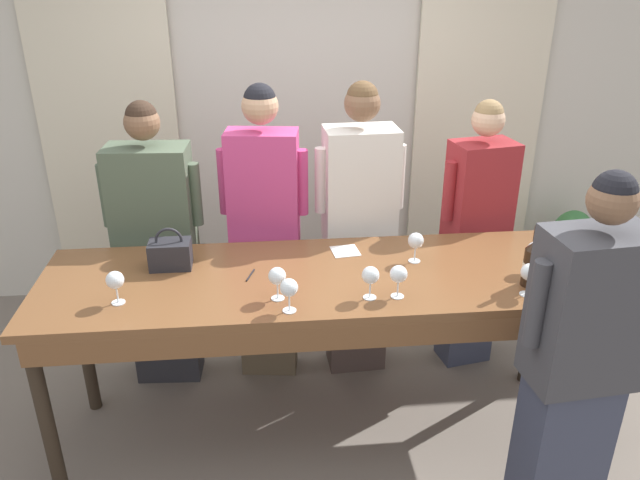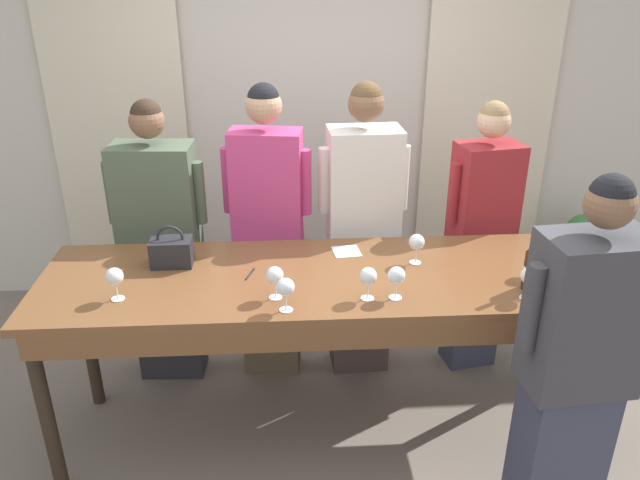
{
  "view_description": "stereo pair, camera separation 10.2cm",
  "coord_description": "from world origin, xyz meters",
  "px_view_note": "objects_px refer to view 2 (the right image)",
  "views": [
    {
      "loc": [
        -0.27,
        -2.72,
        2.46
      ],
      "look_at": [
        0.0,
        0.08,
        1.15
      ],
      "focal_mm": 35.0,
      "sensor_mm": 36.0,
      "label": 1
    },
    {
      "loc": [
        -0.17,
        -2.73,
        2.46
      ],
      "look_at": [
        0.0,
        0.08,
        1.15
      ],
      "focal_mm": 35.0,
      "sensor_mm": 36.0,
      "label": 2
    }
  ],
  "objects_px": {
    "potted_plant": "(580,255)",
    "host_pouring": "(574,376)",
    "wine_glass_center_right": "(417,243)",
    "wine_glass_center_left": "(564,236)",
    "wine_glass_front_mid": "(537,254)",
    "wine_glass_near_host": "(275,276)",
    "wine_glass_front_right": "(595,280)",
    "guest_cream_sweater": "(362,234)",
    "wine_bottle": "(533,267)",
    "guest_striped_shirt": "(480,238)",
    "wine_glass_front_left": "(368,277)",
    "handbag": "(172,251)",
    "wine_glass_center_mid": "(396,276)",
    "wine_glass_back_right": "(115,277)",
    "wine_glass_back_left": "(286,288)",
    "tasting_bar": "(321,295)",
    "guest_olive_jacket": "(162,246)",
    "guest_pink_top": "(269,233)",
    "wine_glass_back_mid": "(529,277)"
  },
  "relations": [
    {
      "from": "wine_glass_center_left",
      "to": "guest_striped_shirt",
      "type": "height_order",
      "value": "guest_striped_shirt"
    },
    {
      "from": "wine_glass_front_mid",
      "to": "wine_glass_center_right",
      "type": "relative_size",
      "value": 1.0
    },
    {
      "from": "wine_bottle",
      "to": "potted_plant",
      "type": "relative_size",
      "value": 0.45
    },
    {
      "from": "wine_glass_front_mid",
      "to": "host_pouring",
      "type": "height_order",
      "value": "host_pouring"
    },
    {
      "from": "tasting_bar",
      "to": "wine_glass_near_host",
      "type": "height_order",
      "value": "wine_glass_near_host"
    },
    {
      "from": "wine_glass_front_mid",
      "to": "wine_glass_center_right",
      "type": "distance_m",
      "value": 0.58
    },
    {
      "from": "wine_bottle",
      "to": "wine_glass_center_right",
      "type": "relative_size",
      "value": 1.93
    },
    {
      "from": "wine_bottle",
      "to": "guest_striped_shirt",
      "type": "distance_m",
      "value": 0.87
    },
    {
      "from": "wine_glass_center_left",
      "to": "host_pouring",
      "type": "distance_m",
      "value": 0.92
    },
    {
      "from": "wine_glass_front_mid",
      "to": "wine_glass_near_host",
      "type": "distance_m",
      "value": 1.29
    },
    {
      "from": "guest_olive_jacket",
      "to": "guest_pink_top",
      "type": "height_order",
      "value": "guest_pink_top"
    },
    {
      "from": "wine_glass_back_mid",
      "to": "guest_cream_sweater",
      "type": "height_order",
      "value": "guest_cream_sweater"
    },
    {
      "from": "wine_glass_back_left",
      "to": "wine_glass_near_host",
      "type": "bearing_deg",
      "value": 112.97
    },
    {
      "from": "wine_glass_center_right",
      "to": "guest_olive_jacket",
      "type": "distance_m",
      "value": 1.51
    },
    {
      "from": "wine_glass_near_host",
      "to": "wine_glass_back_mid",
      "type": "bearing_deg",
      "value": -3.7
    },
    {
      "from": "wine_glass_center_mid",
      "to": "guest_olive_jacket",
      "type": "relative_size",
      "value": 0.09
    },
    {
      "from": "wine_glass_back_left",
      "to": "wine_bottle",
      "type": "bearing_deg",
      "value": 6.31
    },
    {
      "from": "handbag",
      "to": "wine_glass_center_mid",
      "type": "height_order",
      "value": "handbag"
    },
    {
      "from": "wine_glass_front_right",
      "to": "wine_bottle",
      "type": "bearing_deg",
      "value": 147.98
    },
    {
      "from": "wine_glass_front_right",
      "to": "wine_glass_front_mid",
      "type": "bearing_deg",
      "value": 119.76
    },
    {
      "from": "wine_glass_front_left",
      "to": "guest_pink_top",
      "type": "height_order",
      "value": "guest_pink_top"
    },
    {
      "from": "wine_glass_back_left",
      "to": "potted_plant",
      "type": "distance_m",
      "value": 2.94
    },
    {
      "from": "tasting_bar",
      "to": "wine_glass_center_right",
      "type": "distance_m",
      "value": 0.55
    },
    {
      "from": "wine_bottle",
      "to": "guest_striped_shirt",
      "type": "height_order",
      "value": "guest_striped_shirt"
    },
    {
      "from": "tasting_bar",
      "to": "host_pouring",
      "type": "xyz_separation_m",
      "value": [
        0.99,
        -0.69,
        -0.02
      ]
    },
    {
      "from": "wine_glass_center_left",
      "to": "wine_glass_back_left",
      "type": "height_order",
      "value": "same"
    },
    {
      "from": "guest_cream_sweater",
      "to": "potted_plant",
      "type": "bearing_deg",
      "value": 23.4
    },
    {
      "from": "tasting_bar",
      "to": "host_pouring",
      "type": "height_order",
      "value": "host_pouring"
    },
    {
      "from": "wine_glass_center_right",
      "to": "wine_glass_center_left",
      "type": "bearing_deg",
      "value": 2.19
    },
    {
      "from": "wine_glass_front_mid",
      "to": "guest_olive_jacket",
      "type": "xyz_separation_m",
      "value": [
        -1.95,
        0.7,
        -0.24
      ]
    },
    {
      "from": "guest_cream_sweater",
      "to": "host_pouring",
      "type": "height_order",
      "value": "guest_cream_sweater"
    },
    {
      "from": "tasting_bar",
      "to": "guest_olive_jacket",
      "type": "distance_m",
      "value": 1.12
    },
    {
      "from": "wine_glass_back_mid",
      "to": "wine_glass_back_right",
      "type": "relative_size",
      "value": 1.0
    },
    {
      "from": "wine_glass_front_mid",
      "to": "wine_glass_front_right",
      "type": "distance_m",
      "value": 0.32
    },
    {
      "from": "wine_glass_front_mid",
      "to": "tasting_bar",
      "type": "bearing_deg",
      "value": 178.01
    },
    {
      "from": "guest_cream_sweater",
      "to": "host_pouring",
      "type": "distance_m",
      "value": 1.53
    },
    {
      "from": "wine_glass_near_host",
      "to": "wine_glass_front_left",
      "type": "bearing_deg",
      "value": -4.49
    },
    {
      "from": "wine_glass_center_mid",
      "to": "wine_bottle",
      "type": "bearing_deg",
      "value": 4.39
    },
    {
      "from": "wine_glass_back_mid",
      "to": "wine_glass_back_right",
      "type": "xyz_separation_m",
      "value": [
        -1.88,
        0.11,
        0.0
      ]
    },
    {
      "from": "wine_glass_front_mid",
      "to": "wine_glass_center_left",
      "type": "xyz_separation_m",
      "value": [
        0.22,
        0.19,
        0.0
      ]
    },
    {
      "from": "guest_cream_sweater",
      "to": "wine_bottle",
      "type": "bearing_deg",
      "value": -50.24
    },
    {
      "from": "wine_bottle",
      "to": "wine_glass_front_left",
      "type": "bearing_deg",
      "value": -176.45
    },
    {
      "from": "potted_plant",
      "to": "host_pouring",
      "type": "bearing_deg",
      "value": -116.89
    },
    {
      "from": "wine_glass_back_mid",
      "to": "guest_cream_sweater",
      "type": "xyz_separation_m",
      "value": [
        -0.65,
        0.93,
        -0.18
      ]
    },
    {
      "from": "wine_bottle",
      "to": "wine_glass_center_right",
      "type": "xyz_separation_m",
      "value": [
        -0.49,
        0.3,
        0.0
      ]
    },
    {
      "from": "tasting_bar",
      "to": "handbag",
      "type": "relative_size",
      "value": 12.86
    },
    {
      "from": "wine_glass_front_left",
      "to": "wine_glass_back_right",
      "type": "bearing_deg",
      "value": 176.74
    },
    {
      "from": "wine_glass_back_right",
      "to": "wine_glass_front_right",
      "type": "bearing_deg",
      "value": -4.24
    },
    {
      "from": "wine_glass_back_mid",
      "to": "tasting_bar",
      "type": "bearing_deg",
      "value": 164.38
    },
    {
      "from": "wine_glass_center_right",
      "to": "guest_olive_jacket",
      "type": "height_order",
      "value": "guest_olive_jacket"
    }
  ]
}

